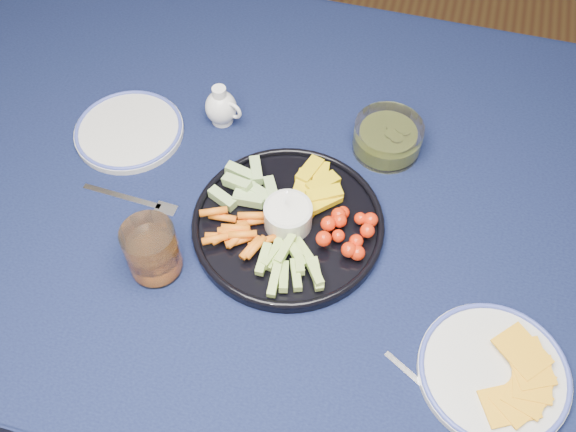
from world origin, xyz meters
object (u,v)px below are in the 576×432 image
(dining_table, at_px, (302,214))
(crudite_platter, at_px, (287,221))
(cheese_plate, at_px, (494,371))
(juice_tumbler, at_px, (153,252))
(creamer_pitcher, at_px, (221,107))
(side_plate_extra, at_px, (129,130))
(pickle_bowl, at_px, (387,138))

(dining_table, xyz_separation_m, crudite_platter, (-0.00, -0.09, 0.11))
(crudite_platter, distance_m, cheese_plate, 0.40)
(crudite_platter, bearing_deg, juice_tumbler, -144.30)
(dining_table, relative_size, cheese_plate, 7.42)
(creamer_pitcher, bearing_deg, crudite_platter, -47.90)
(creamer_pitcher, xyz_separation_m, side_plate_extra, (-0.16, -0.08, -0.03))
(creamer_pitcher, bearing_deg, pickle_bowl, 2.85)
(cheese_plate, xyz_separation_m, side_plate_extra, (-0.71, 0.30, -0.00))
(juice_tumbler, bearing_deg, cheese_plate, -4.00)
(creamer_pitcher, height_order, cheese_plate, creamer_pitcher)
(pickle_bowl, bearing_deg, dining_table, -134.70)
(cheese_plate, relative_size, side_plate_extra, 1.09)
(creamer_pitcher, relative_size, side_plate_extra, 0.41)
(juice_tumbler, bearing_deg, side_plate_extra, 122.08)
(crudite_platter, relative_size, juice_tumbler, 3.23)
(crudite_platter, xyz_separation_m, pickle_bowl, (0.13, 0.22, 0.01))
(dining_table, distance_m, juice_tumbler, 0.32)
(cheese_plate, distance_m, juice_tumbler, 0.55)
(dining_table, distance_m, crudite_platter, 0.14)
(pickle_bowl, distance_m, juice_tumbler, 0.48)
(crudite_platter, distance_m, creamer_pitcher, 0.28)
(pickle_bowl, xyz_separation_m, side_plate_extra, (-0.48, -0.10, -0.02))
(juice_tumbler, xyz_separation_m, side_plate_extra, (-0.16, 0.26, -0.04))
(crudite_platter, bearing_deg, dining_table, 88.48)
(dining_table, bearing_deg, side_plate_extra, 174.57)
(creamer_pitcher, height_order, side_plate_extra, creamer_pitcher)
(creamer_pitcher, relative_size, pickle_bowl, 0.66)
(side_plate_extra, bearing_deg, pickle_bowl, 11.31)
(creamer_pitcher, xyz_separation_m, juice_tumbler, (0.00, -0.34, 0.01))
(dining_table, distance_m, creamer_pitcher, 0.25)
(dining_table, xyz_separation_m, creamer_pitcher, (-0.19, 0.11, 0.12))
(pickle_bowl, height_order, side_plate_extra, pickle_bowl)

